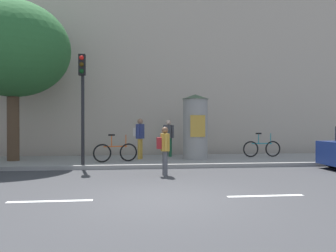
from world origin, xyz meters
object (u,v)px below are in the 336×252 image
Objects in this scene: poster_column at (195,126)px; street_tree at (13,49)px; pedestrian_in_dark_shirt at (169,135)px; bicycle_leaning at (115,152)px; traffic_light at (82,90)px; pedestrian_tallest at (164,147)px; bicycle_upright at (262,148)px; pedestrian_with_bag at (140,135)px.

poster_column is 8.11m from street_tree.
bicycle_leaning is (-2.33, -1.96, -0.58)m from pedestrian_in_dark_shirt.
street_tree is at bearing 148.68° from traffic_light.
pedestrian_tallest is at bearing -32.55° from street_tree.
pedestrian_in_dark_shirt is at bearing 9.09° from street_tree.
pedestrian_tallest reaches higher than bicycle_upright.
bicycle_upright is (3.14, 0.45, -1.01)m from poster_column.
traffic_light is 2.33× the size of bicycle_leaning.
bicycle_leaning is (4.14, -0.92, -4.12)m from street_tree.
pedestrian_with_bag is (-1.35, -0.95, 0.05)m from pedestrian_in_dark_shirt.
bicycle_leaning is at bearing -12.54° from street_tree.
pedestrian_in_dark_shirt is 0.97× the size of bicycle_leaning.
pedestrian_with_bag is 5.55m from bicycle_upright.
traffic_light is 2.33× the size of pedestrian_with_bag.
pedestrian_tallest is at bearing -80.11° from pedestrian_with_bag.
street_tree is 5.91m from bicycle_leaning.
pedestrian_tallest is 0.90× the size of bicycle_leaning.
street_tree is 11.40m from bicycle_upright.
street_tree is 4.16× the size of pedestrian_tallest.
street_tree reaches higher than bicycle_upright.
bicycle_leaning is at bearing -134.27° from pedestrian_with_bag.
pedestrian_with_bag is at bearing 99.89° from pedestrian_tallest.
bicycle_upright is (4.16, -0.68, -0.58)m from pedestrian_in_dark_shirt.
bicycle_upright is (5.51, 0.27, -0.63)m from pedestrian_with_bag.
bicycle_leaning and bicycle_upright have the same top height.
pedestrian_tallest is at bearing -33.83° from traffic_light.
pedestrian_tallest is at bearing -59.38° from bicycle_leaning.
traffic_light is 2.26× the size of bicycle_upright.
street_tree is at bearing -179.05° from pedestrian_with_bag.
pedestrian_tallest is 0.88× the size of bicycle_upright.
pedestrian_with_bag is 1.54m from bicycle_leaning.
bicycle_upright is (7.65, 2.17, -2.32)m from traffic_light.
pedestrian_in_dark_shirt is 3.10m from bicycle_leaning.
pedestrian_in_dark_shirt is at bearing 39.26° from traffic_light.
street_tree is at bearing 147.45° from pedestrian_tallest.
bicycle_leaning is at bearing 120.62° from pedestrian_tallest.
poster_column is 1.60× the size of pedestrian_with_bag.
pedestrian_tallest is 4.78m from pedestrian_in_dark_shirt.
traffic_light reaches higher than bicycle_upright.
pedestrian_in_dark_shirt is at bearing 40.02° from bicycle_leaning.
pedestrian_with_bag is at bearing 45.73° from bicycle_leaning.
street_tree reaches higher than traffic_light.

